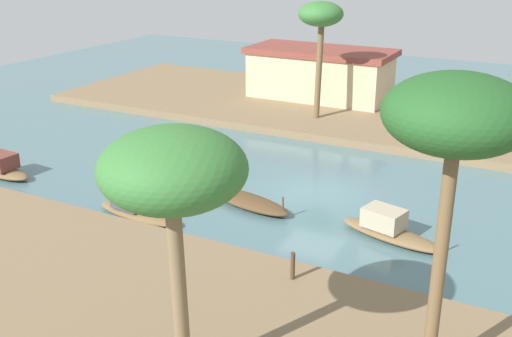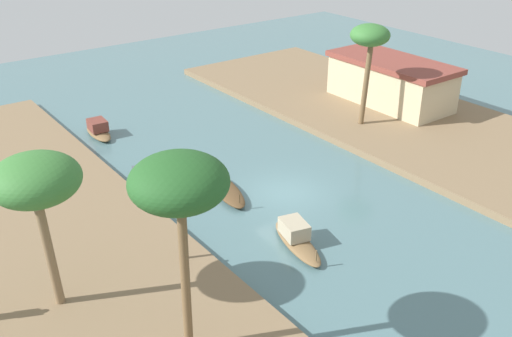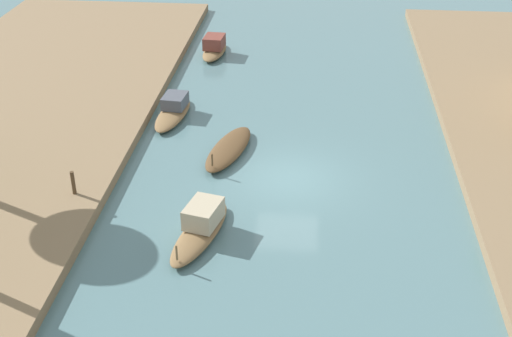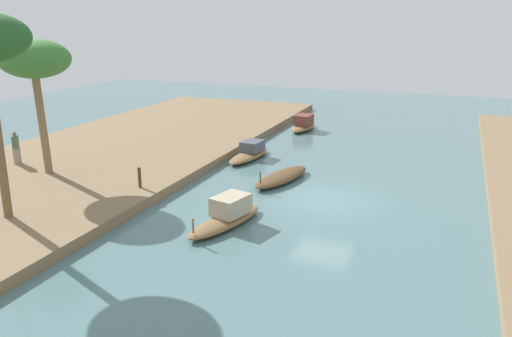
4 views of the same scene
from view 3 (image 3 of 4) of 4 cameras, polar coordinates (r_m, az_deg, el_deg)
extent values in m
plane|color=slate|center=(26.35, 2.71, -0.85)|extent=(69.21, 69.21, 0.00)
ellipsoid|color=brown|center=(28.04, -2.29, 1.67)|extent=(4.33, 2.14, 0.44)
cylinder|color=brown|center=(26.34, -3.68, 0.72)|extent=(0.07, 0.07, 0.51)
ellipsoid|color=brown|center=(38.81, -3.48, 9.75)|extent=(3.41, 1.37, 0.41)
cube|color=brown|center=(38.63, -3.51, 10.50)|extent=(1.43, 1.14, 0.67)
ellipsoid|color=brown|center=(22.99, -4.71, -5.38)|extent=(4.18, 2.04, 0.39)
cube|color=tan|center=(22.95, -4.41, -3.78)|extent=(1.62, 1.32, 0.72)
cylinder|color=brown|center=(21.45, -6.65, -6.99)|extent=(0.07, 0.07, 0.54)
ellipsoid|color=brown|center=(31.35, -6.95, 4.56)|extent=(4.00, 1.55, 0.38)
cube|color=#4C515B|center=(31.50, -6.78, 5.64)|extent=(1.38, 1.11, 0.56)
cylinder|color=#4C3823|center=(25.21, -15.01, -1.15)|extent=(0.14, 0.14, 0.90)
camera|label=1|loc=(27.40, -55.99, 10.47)|focal=43.57mm
camera|label=2|loc=(18.45, -82.51, 9.76)|focal=40.76mm
camera|label=4|loc=(7.32, 44.49, -34.91)|focal=36.58mm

